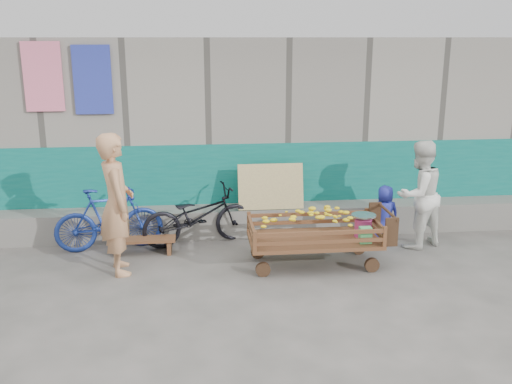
{
  "coord_description": "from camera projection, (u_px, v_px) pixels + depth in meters",
  "views": [
    {
      "loc": [
        -0.8,
        -6.12,
        3.01
      ],
      "look_at": [
        -0.03,
        1.2,
        1.0
      ],
      "focal_mm": 40.0,
      "sensor_mm": 36.0,
      "label": 1
    }
  ],
  "objects": [
    {
      "name": "child",
      "position": [
        384.0,
        215.0,
        8.49
      ],
      "size": [
        0.44,
        0.29,
        0.89
      ],
      "primitive_type": "imported",
      "rotation": [
        0.0,
        0.0,
        3.17
      ],
      "color": "#252DA6",
      "rests_on": "ground"
    },
    {
      "name": "woman",
      "position": [
        419.0,
        194.0,
        8.28
      ],
      "size": [
        0.95,
        0.87,
        1.59
      ],
      "primitive_type": "imported",
      "rotation": [
        0.0,
        0.0,
        3.56
      ],
      "color": "white",
      "rests_on": "ground"
    },
    {
      "name": "bench",
      "position": [
        143.0,
        242.0,
        8.14
      ],
      "size": [
        0.92,
        0.28,
        0.23
      ],
      "color": "brown",
      "rests_on": "ground"
    },
    {
      "name": "banana_cart",
      "position": [
        312.0,
        227.0,
        7.63
      ],
      "size": [
        1.91,
        0.87,
        0.81
      ],
      "color": "brown",
      "rests_on": "ground"
    },
    {
      "name": "ground",
      "position": [
        269.0,
        300.0,
        6.75
      ],
      "size": [
        80.0,
        80.0,
        0.0
      ],
      "primitive_type": "plane",
      "color": "#4D4C46",
      "rests_on": "ground"
    },
    {
      "name": "bicycle_dark",
      "position": [
        198.0,
        216.0,
        8.46
      ],
      "size": [
        1.77,
        0.98,
        0.88
      ],
      "primitive_type": "imported",
      "rotation": [
        0.0,
        0.0,
        1.82
      ],
      "color": "black",
      "rests_on": "ground"
    },
    {
      "name": "vendor_man",
      "position": [
        117.0,
        204.0,
        7.33
      ],
      "size": [
        0.6,
        0.77,
        1.86
      ],
      "primitive_type": "imported",
      "rotation": [
        0.0,
        0.0,
        1.83
      ],
      "color": "tan",
      "rests_on": "ground"
    },
    {
      "name": "building_wall",
      "position": [
        241.0,
        126.0,
        10.25
      ],
      "size": [
        12.0,
        3.5,
        3.0
      ],
      "color": "gray",
      "rests_on": "ground"
    },
    {
      "name": "bicycle_blue",
      "position": [
        109.0,
        219.0,
        8.23
      ],
      "size": [
        1.59,
        0.71,
        0.93
      ],
      "primitive_type": "imported",
      "rotation": [
        0.0,
        0.0,
        1.76
      ],
      "color": "#1F3898",
      "rests_on": "ground"
    }
  ]
}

